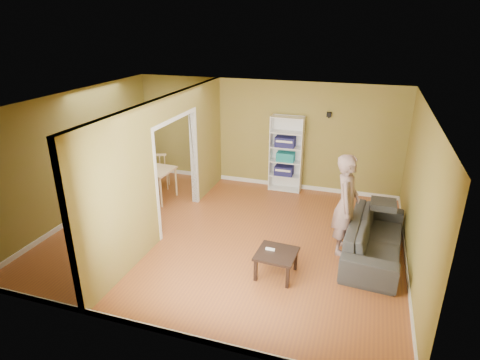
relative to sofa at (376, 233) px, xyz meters
name	(u,v)px	position (x,y,z in m)	size (l,w,h in m)	color
room_shell	(226,172)	(-2.70, -0.16, 0.86)	(6.50, 6.50, 6.50)	#9E5425
partition	(167,166)	(-3.90, -0.16, 0.86)	(0.22, 5.50, 2.60)	olive
wall_speaker	(329,115)	(-1.20, 2.53, 1.46)	(0.10, 0.10, 0.10)	black
sofa	(376,233)	(0.00, 0.00, 0.00)	(0.98, 2.29, 0.87)	#323235
person	(347,196)	(-0.54, -0.03, 0.63)	(0.61, 0.78, 2.13)	slate
bookshelf	(287,154)	(-2.11, 2.44, 0.48)	(0.77, 0.34, 1.83)	white
paper_box_navy_a	(284,170)	(-2.14, 2.40, 0.06)	(0.43, 0.28, 0.22)	navy
paper_box_teal	(286,157)	(-2.12, 2.40, 0.41)	(0.42, 0.27, 0.21)	#1A745D
paper_box_navy_b	(285,142)	(-2.14, 2.40, 0.78)	(0.46, 0.30, 0.24)	#0D0E47
coffee_table	(276,256)	(-1.50, -1.14, -0.08)	(0.63, 0.63, 0.42)	#352118
game_controller	(270,249)	(-1.62, -1.09, 0.00)	(0.15, 0.04, 0.03)	white
dining_table	(147,172)	(-5.03, 0.94, 0.22)	(1.17, 0.78, 0.73)	#D6A885
chair_left	(122,175)	(-5.71, 0.95, 0.05)	(0.45, 0.45, 0.98)	tan
chair_near	(135,187)	(-5.02, 0.40, 0.06)	(0.46, 0.46, 1.00)	tan
chair_far	(161,170)	(-5.03, 1.60, 0.03)	(0.43, 0.43, 0.93)	tan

